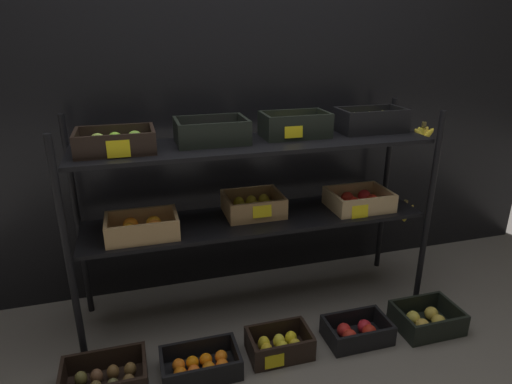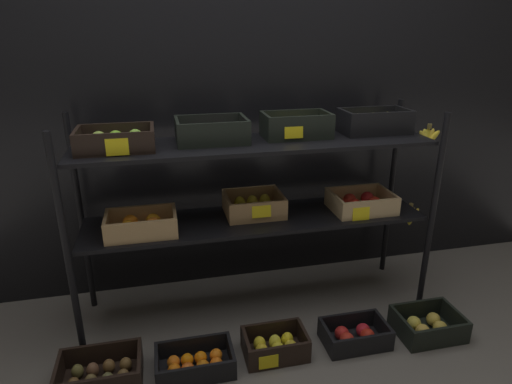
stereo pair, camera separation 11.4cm
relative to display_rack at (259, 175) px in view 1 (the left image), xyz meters
name	(u,v)px [view 1 (the left image)]	position (x,y,z in m)	size (l,w,h in m)	color
ground_plane	(256,306)	(-0.02, -0.01, -0.79)	(10.00, 10.00, 0.00)	#605B56
storefront_wall	(236,133)	(-0.02, 0.40, 0.13)	(4.21, 0.12, 1.84)	black
display_rack	(259,175)	(0.00, 0.00, 0.00)	(1.94, 0.46, 1.11)	black
crate_ground_kiwi	(105,380)	(-0.83, -0.42, -0.74)	(0.37, 0.25, 0.12)	black
crate_ground_tangerine	(201,365)	(-0.41, -0.44, -0.74)	(0.36, 0.21, 0.11)	black
crate_ground_lemon	(280,345)	(-0.02, -0.42, -0.74)	(0.30, 0.21, 0.12)	black
crate_ground_apple_red	(357,332)	(0.40, -0.43, -0.74)	(0.32, 0.21, 0.11)	black
crate_ground_apple_gold	(426,320)	(0.80, -0.45, -0.74)	(0.33, 0.25, 0.12)	black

